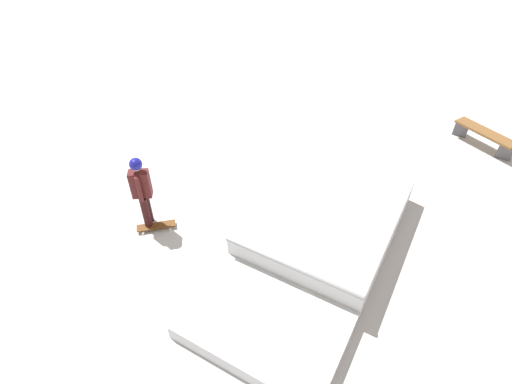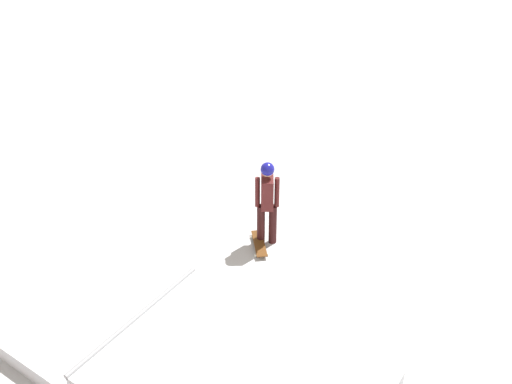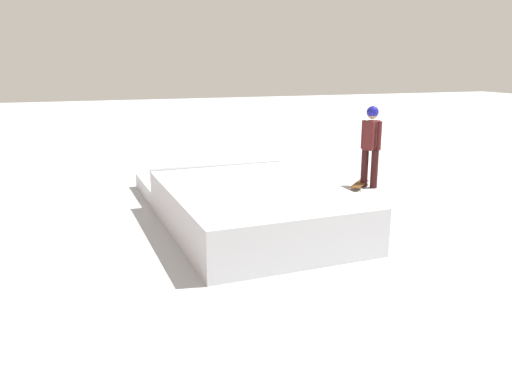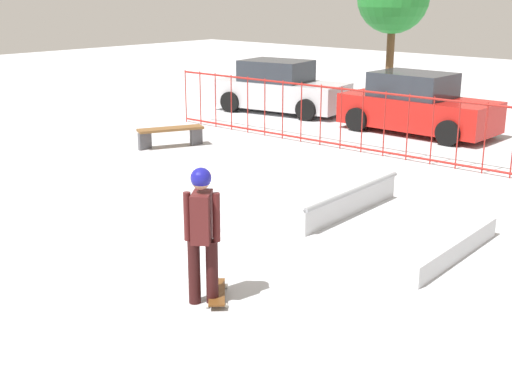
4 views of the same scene
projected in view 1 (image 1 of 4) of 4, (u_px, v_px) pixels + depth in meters
The scene contains 5 objects.
ground_plane at pixel (298, 186), 9.64m from camera, with size 60.00×60.00×0.00m, color #B7BABF.
skate_ramp at pixel (319, 233), 8.05m from camera, with size 5.51×2.84×0.74m.
skater at pixel (141, 188), 8.02m from camera, with size 0.40×0.44×1.73m.
skateboard at pixel (156, 226), 8.53m from camera, with size 0.71×0.71×0.09m.
park_bench at pixel (484, 135), 10.66m from camera, with size 1.03×1.62×0.48m.
Camera 1 is at (6.80, 3.08, 6.19)m, focal length 28.45 mm.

